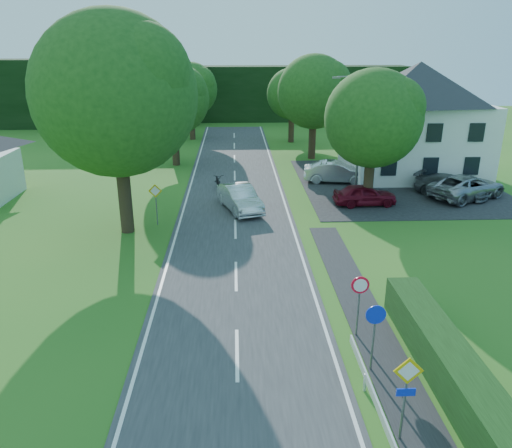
{
  "coord_description": "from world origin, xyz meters",
  "views": [
    {
      "loc": [
        0.02,
        -2.33,
        9.96
      ],
      "look_at": [
        0.96,
        19.38,
        2.01
      ],
      "focal_mm": 35.0,
      "sensor_mm": 36.0,
      "label": 1
    }
  ],
  "objects_px": {
    "motorcycle": "(218,181)",
    "parked_car_silver_a": "(336,172)",
    "parked_car_silver_b": "(467,187)",
    "parked_car_grey": "(451,186)",
    "streetlight": "(357,131)",
    "parasol": "(355,165)",
    "moving_car": "(240,198)",
    "parked_car_red": "(365,195)"
  },
  "relations": [
    {
      "from": "motorcycle",
      "to": "parked_car_silver_a",
      "type": "xyz_separation_m",
      "value": [
        8.78,
        1.28,
        0.24
      ]
    },
    {
      "from": "motorcycle",
      "to": "parked_car_silver_b",
      "type": "xyz_separation_m",
      "value": [
        16.8,
        -3.12,
        0.24
      ]
    },
    {
      "from": "parked_car_silver_a",
      "to": "parked_car_grey",
      "type": "bearing_deg",
      "value": -109.16
    },
    {
      "from": "streetlight",
      "to": "parked_car_grey",
      "type": "relative_size",
      "value": 1.65
    },
    {
      "from": "parked_car_silver_a",
      "to": "parked_car_silver_b",
      "type": "xyz_separation_m",
      "value": [
        8.02,
        -4.39,
        0.0
      ]
    },
    {
      "from": "motorcycle",
      "to": "parasol",
      "type": "distance_m",
      "value": 10.85
    },
    {
      "from": "parked_car_grey",
      "to": "parked_car_silver_b",
      "type": "distance_m",
      "value": 1.01
    },
    {
      "from": "moving_car",
      "to": "parked_car_red",
      "type": "bearing_deg",
      "value": -13.39
    },
    {
      "from": "parked_car_red",
      "to": "parked_car_silver_b",
      "type": "distance_m",
      "value": 7.34
    },
    {
      "from": "parked_car_grey",
      "to": "motorcycle",
      "type": "bearing_deg",
      "value": 121.45
    },
    {
      "from": "moving_car",
      "to": "parked_car_grey",
      "type": "height_order",
      "value": "moving_car"
    },
    {
      "from": "parked_car_red",
      "to": "parked_car_silver_a",
      "type": "xyz_separation_m",
      "value": [
        -0.78,
        5.6,
        0.1
      ]
    },
    {
      "from": "parked_car_red",
      "to": "parked_car_silver_a",
      "type": "relative_size",
      "value": 0.84
    },
    {
      "from": "motorcycle",
      "to": "parked_car_red",
      "type": "bearing_deg",
      "value": -31.4
    },
    {
      "from": "moving_car",
      "to": "motorcycle",
      "type": "xyz_separation_m",
      "value": [
        -1.5,
        5.01,
        -0.23
      ]
    },
    {
      "from": "streetlight",
      "to": "moving_car",
      "type": "distance_m",
      "value": 8.96
    },
    {
      "from": "parasol",
      "to": "parked_car_red",
      "type": "bearing_deg",
      "value": -97.95
    },
    {
      "from": "parked_car_silver_a",
      "to": "streetlight",
      "type": "bearing_deg",
      "value": -163.19
    },
    {
      "from": "streetlight",
      "to": "parked_car_silver_a",
      "type": "xyz_separation_m",
      "value": [
        -0.48,
        3.69,
        -3.64
      ]
    },
    {
      "from": "motorcycle",
      "to": "parked_car_silver_a",
      "type": "height_order",
      "value": "parked_car_silver_a"
    },
    {
      "from": "moving_car",
      "to": "parked_car_grey",
      "type": "relative_size",
      "value": 0.98
    },
    {
      "from": "parked_car_red",
      "to": "parasol",
      "type": "height_order",
      "value": "parasol"
    },
    {
      "from": "streetlight",
      "to": "parked_car_red",
      "type": "height_order",
      "value": "streetlight"
    },
    {
      "from": "motorcycle",
      "to": "parasol",
      "type": "height_order",
      "value": "parasol"
    },
    {
      "from": "parked_car_red",
      "to": "parked_car_silver_b",
      "type": "xyz_separation_m",
      "value": [
        7.24,
        1.21,
        0.1
      ]
    },
    {
      "from": "streetlight",
      "to": "parked_car_silver_a",
      "type": "height_order",
      "value": "streetlight"
    },
    {
      "from": "moving_car",
      "to": "parked_car_grey",
      "type": "bearing_deg",
      "value": -8.81
    },
    {
      "from": "motorcycle",
      "to": "parasol",
      "type": "relative_size",
      "value": 0.93
    },
    {
      "from": "streetlight",
      "to": "motorcycle",
      "type": "distance_m",
      "value": 10.33
    },
    {
      "from": "parked_car_red",
      "to": "parked_car_silver_b",
      "type": "bearing_deg",
      "value": -83.45
    },
    {
      "from": "moving_car",
      "to": "streetlight",
      "type": "bearing_deg",
      "value": 0.27
    },
    {
      "from": "moving_car",
      "to": "parked_car_red",
      "type": "xyz_separation_m",
      "value": [
        8.06,
        0.69,
        -0.1
      ]
    },
    {
      "from": "motorcycle",
      "to": "streetlight",
      "type": "bearing_deg",
      "value": -21.64
    },
    {
      "from": "streetlight",
      "to": "moving_car",
      "type": "bearing_deg",
      "value": -161.48
    },
    {
      "from": "parked_car_silver_b",
      "to": "streetlight",
      "type": "bearing_deg",
      "value": 56.87
    },
    {
      "from": "streetlight",
      "to": "parasol",
      "type": "distance_m",
      "value": 6.19
    },
    {
      "from": "parked_car_red",
      "to": "parked_car_silver_a",
      "type": "bearing_deg",
      "value": 4.94
    },
    {
      "from": "parked_car_red",
      "to": "parasol",
      "type": "bearing_deg",
      "value": -10.88
    },
    {
      "from": "motorcycle",
      "to": "parasol",
      "type": "xyz_separation_m",
      "value": [
        10.52,
        2.59,
        0.45
      ]
    },
    {
      "from": "moving_car",
      "to": "motorcycle",
      "type": "relative_size",
      "value": 2.28
    },
    {
      "from": "parked_car_silver_a",
      "to": "parasol",
      "type": "xyz_separation_m",
      "value": [
        1.74,
        1.31,
        0.22
      ]
    },
    {
      "from": "moving_car",
      "to": "parasol",
      "type": "bearing_deg",
      "value": 21.86
    }
  ]
}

